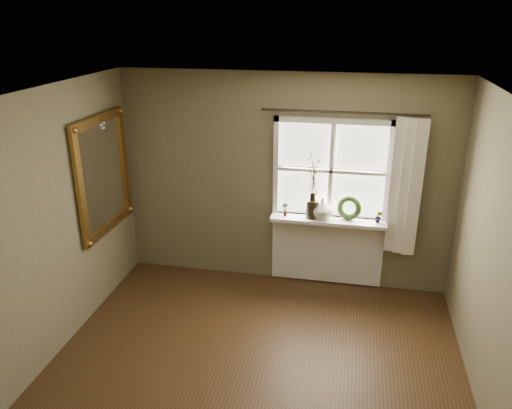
{
  "coord_description": "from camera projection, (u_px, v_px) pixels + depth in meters",
  "views": [
    {
      "loc": [
        0.78,
        -3.39,
        3.23
      ],
      "look_at": [
        -0.21,
        1.55,
        1.26
      ],
      "focal_mm": 35.0,
      "sensor_mm": 36.0,
      "label": 1
    }
  ],
  "objects": [
    {
      "name": "potted_plant_left",
      "position": [
        285.0,
        209.0,
        5.98
      ],
      "size": [
        0.1,
        0.08,
        0.16
      ],
      "primitive_type": "imported",
      "rotation": [
        0.0,
        0.0,
        -0.27
      ],
      "color": "#2D461F",
      "rests_on": "window_sill"
    },
    {
      "name": "cream_vase",
      "position": [
        322.0,
        208.0,
        5.88
      ],
      "size": [
        0.27,
        0.27,
        0.25
      ],
      "primitive_type": "imported",
      "rotation": [
        0.0,
        0.0,
        -0.14
      ],
      "color": "beige",
      "rests_on": "window_sill"
    },
    {
      "name": "curtain_rod",
      "position": [
        343.0,
        112.0,
        5.48
      ],
      "size": [
        1.84,
        0.03,
        0.03
      ],
      "primitive_type": "cylinder",
      "rotation": [
        0.0,
        1.57,
        0.0
      ],
      "color": "black",
      "rests_on": "wall_back"
    },
    {
      "name": "ceiling",
      "position": [
        242.0,
        107.0,
        3.47
      ],
      "size": [
        4.5,
        4.5,
        0.0
      ],
      "primitive_type": "plane",
      "color": "silver",
      "rests_on": "ground"
    },
    {
      "name": "wall_left",
      "position": [
        13.0,
        249.0,
        4.31
      ],
      "size": [
        0.1,
        4.5,
        2.6
      ],
      "primitive_type": "cube",
      "color": "#696245",
      "rests_on": "ground"
    },
    {
      "name": "wreath",
      "position": [
        349.0,
        210.0,
        5.87
      ],
      "size": [
        0.31,
        0.19,
        0.3
      ],
      "primitive_type": "torus",
      "rotation": [
        1.36,
        0.0,
        -0.23
      ],
      "color": "#2D461F",
      "rests_on": "window_sill"
    },
    {
      "name": "wall_back",
      "position": [
        285.0,
        181.0,
        6.04
      ],
      "size": [
        4.0,
        0.1,
        2.6
      ],
      "primitive_type": "cube",
      "color": "#696245",
      "rests_on": "ground"
    },
    {
      "name": "gilt_mirror",
      "position": [
        103.0,
        174.0,
        5.62
      ],
      "size": [
        0.1,
        1.13,
        1.35
      ],
      "color": "white",
      "rests_on": "wall_left"
    },
    {
      "name": "potted_plant_right",
      "position": [
        379.0,
        217.0,
        5.78
      ],
      "size": [
        0.09,
        0.08,
        0.15
      ],
      "primitive_type": "imported",
      "rotation": [
        0.0,
        0.0,
        -0.23
      ],
      "color": "#2D461F",
      "rests_on": "window_sill"
    },
    {
      "name": "window_sill",
      "position": [
        328.0,
        220.0,
        5.92
      ],
      "size": [
        1.36,
        0.26,
        0.04
      ],
      "primitive_type": "cube",
      "color": "silver",
      "rests_on": "wall_back"
    },
    {
      "name": "window_frame",
      "position": [
        331.0,
        171.0,
        5.81
      ],
      "size": [
        1.36,
        0.06,
        1.24
      ],
      "color": "silver",
      "rests_on": "wall_back"
    },
    {
      "name": "curtain",
      "position": [
        405.0,
        188.0,
        5.61
      ],
      "size": [
        0.36,
        0.12,
        1.59
      ],
      "primitive_type": "cube",
      "color": "silver",
      "rests_on": "wall_back"
    },
    {
      "name": "dark_jug",
      "position": [
        312.0,
        209.0,
        5.91
      ],
      "size": [
        0.19,
        0.19,
        0.22
      ],
      "primitive_type": "cylinder",
      "rotation": [
        0.0,
        0.0,
        -0.33
      ],
      "color": "black",
      "rests_on": "window_sill"
    },
    {
      "name": "floor",
      "position": [
        245.0,
        401.0,
        4.41
      ],
      "size": [
        4.5,
        4.5,
        0.0
      ],
      "primitive_type": "plane",
      "color": "#3B2612",
      "rests_on": "ground"
    },
    {
      "name": "window_apron",
      "position": [
        327.0,
        249.0,
        6.18
      ],
      "size": [
        1.36,
        0.04,
        0.88
      ],
      "primitive_type": "cube",
      "color": "silver",
      "rests_on": "ground"
    }
  ]
}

